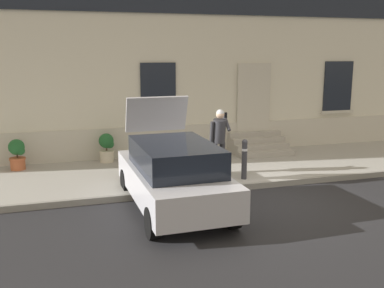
{
  "coord_description": "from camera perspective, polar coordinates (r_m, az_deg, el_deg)",
  "views": [
    {
      "loc": [
        -4.35,
        -8.89,
        3.37
      ],
      "look_at": [
        -1.16,
        1.6,
        1.1
      ],
      "focal_mm": 41.75,
      "sensor_mm": 36.0,
      "label": 1
    }
  ],
  "objects": [
    {
      "name": "ground_plane",
      "position": [
        10.46,
        8.76,
        -7.25
      ],
      "size": [
        80.0,
        80.0,
        0.0
      ],
      "primitive_type": "plane",
      "color": "#232326"
    },
    {
      "name": "sidewalk",
      "position": [
        12.9,
        3.41,
        -3.12
      ],
      "size": [
        24.0,
        3.6,
        0.15
      ],
      "primitive_type": "cube",
      "color": "#99968E",
      "rests_on": "ground"
    },
    {
      "name": "curb_edge",
      "position": [
        11.25,
        6.7,
        -5.42
      ],
      "size": [
        24.0,
        0.12,
        0.15
      ],
      "primitive_type": "cube",
      "color": "gray",
      "rests_on": "ground"
    },
    {
      "name": "building_facade",
      "position": [
        14.84,
        0.19,
        13.08
      ],
      "size": [
        24.0,
        1.52,
        7.5
      ],
      "color": "beige",
      "rests_on": "ground"
    },
    {
      "name": "entrance_stoop",
      "position": [
        14.72,
        8.42,
        -0.11
      ],
      "size": [
        1.82,
        1.28,
        0.64
      ],
      "color": "#9E998E",
      "rests_on": "sidewalk"
    },
    {
      "name": "hatchback_car_silver",
      "position": [
        9.61,
        -2.37,
        -3.83
      ],
      "size": [
        1.86,
        4.1,
        2.34
      ],
      "color": "#B7B7BF",
      "rests_on": "ground"
    },
    {
      "name": "bollard_near_person",
      "position": [
        11.5,
        6.71,
        -1.74
      ],
      "size": [
        0.15,
        0.15,
        1.04
      ],
      "color": "#333338",
      "rests_on": "sidewalk"
    },
    {
      "name": "person_on_phone",
      "position": [
        11.85,
        3.47,
        0.88
      ],
      "size": [
        0.51,
        0.49,
        1.75
      ],
      "rotation": [
        0.0,
        0.0,
        -0.15
      ],
      "color": "#2D2D33",
      "rests_on": "sidewalk"
    },
    {
      "name": "planter_terracotta",
      "position": [
        13.27,
        -21.42,
        -1.15
      ],
      "size": [
        0.44,
        0.44,
        0.86
      ],
      "color": "#B25B38",
      "rests_on": "sidewalk"
    },
    {
      "name": "planter_cream",
      "position": [
        13.46,
        -10.83,
        -0.37
      ],
      "size": [
        0.44,
        0.44,
        0.86
      ],
      "color": "beige",
      "rests_on": "sidewalk"
    }
  ]
}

